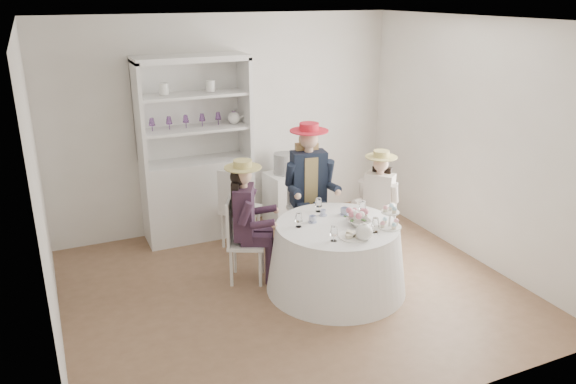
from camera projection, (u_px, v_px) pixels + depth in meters
name	position (u px, v px, depth m)	size (l,w,h in m)	color
ground	(292.00, 289.00, 5.87)	(4.50, 4.50, 0.00)	brown
ceiling	(293.00, 20.00, 4.96)	(4.50, 4.50, 0.00)	white
wall_back	(227.00, 124.00, 7.13)	(4.50, 4.50, 0.00)	silver
wall_front	(418.00, 248.00, 3.70)	(4.50, 4.50, 0.00)	silver
wall_left	(40.00, 199.00, 4.55)	(4.50, 4.50, 0.00)	silver
wall_right	(475.00, 142.00, 6.28)	(4.50, 4.50, 0.00)	silver
tea_table	(336.00, 257.00, 5.79)	(1.45, 1.45, 0.72)	white
hutch	(197.00, 175.00, 6.93)	(1.53, 1.02, 2.25)	silver
side_table	(284.00, 198.00, 7.49)	(0.44, 0.44, 0.68)	silver
hatbox	(284.00, 164.00, 7.32)	(0.27, 0.27, 0.27)	black
guest_left	(246.00, 214.00, 5.82)	(0.57, 0.51, 1.34)	silver
guest_mid	(309.00, 181.00, 6.48)	(0.58, 0.61, 1.55)	silver
guest_right	(378.00, 198.00, 6.41)	(0.54, 0.53, 1.27)	silver
spare_chair	(238.00, 206.00, 6.68)	(0.57, 0.57, 0.99)	silver
teacup_a	(312.00, 219.00, 5.71)	(0.08, 0.08, 0.06)	white
teacup_b	(323.00, 213.00, 5.88)	(0.06, 0.06, 0.06)	white
teacup_c	(344.00, 212.00, 5.90)	(0.09, 0.09, 0.07)	white
flower_bowl	(359.00, 223.00, 5.64)	(0.23, 0.23, 0.06)	white
flower_arrangement	(356.00, 214.00, 5.71)	(0.18, 0.18, 0.07)	#CF677C
table_teapot	(364.00, 232.00, 5.30)	(0.24, 0.17, 0.18)	white
sandwich_plate	(353.00, 236.00, 5.36)	(0.26, 0.26, 0.06)	white
cupcake_stand	(390.00, 219.00, 5.58)	(0.24, 0.24, 0.23)	white
stemware_set	(338.00, 218.00, 5.64)	(0.83, 0.81, 0.15)	white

